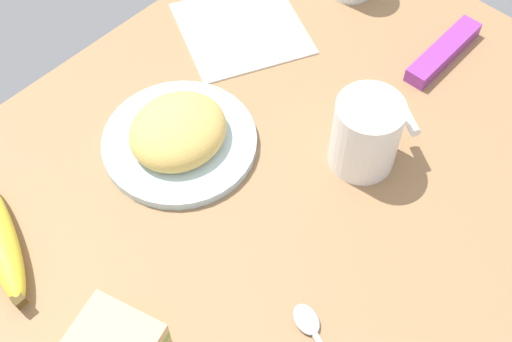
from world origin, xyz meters
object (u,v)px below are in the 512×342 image
plate_of_food (179,135)px  snack_bar (443,52)px  banana (1,239)px  spoon (317,338)px  coffee_mug_black (366,133)px  paper_napkin (242,28)px

plate_of_food → snack_bar: bearing=-23.6°
banana → spoon: bearing=-64.4°
banana → plate_of_food: bearing=-9.6°
plate_of_food → spoon: bearing=-104.8°
coffee_mug_black → snack_bar: bearing=6.7°
banana → paper_napkin: 42.34cm
spoon → paper_napkin: 45.13cm
snack_bar → coffee_mug_black: bearing=-174.1°
plate_of_food → spoon: size_ratio=1.58×
banana → paper_napkin: bearing=6.2°
paper_napkin → plate_of_food: bearing=-156.8°
coffee_mug_black → snack_bar: size_ratio=0.71×
paper_napkin → coffee_mug_black: bearing=-103.6°
banana → coffee_mug_black: bearing=-30.4°
snack_bar → paper_napkin: snack_bar is taller
banana → paper_napkin: (42.07, 4.54, -1.54)cm
snack_bar → banana: bearing=160.9°
plate_of_food → spoon: 28.90cm
coffee_mug_black → snack_bar: 21.13cm
snack_bar → spoon: bearing=-163.3°
coffee_mug_black → spoon: size_ratio=0.83×
coffee_mug_black → spoon: bearing=-152.7°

